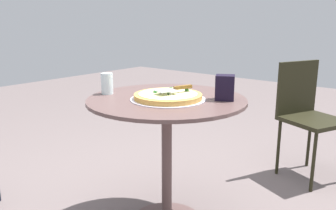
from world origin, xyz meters
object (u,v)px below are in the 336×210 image
object	(u,v)px
pizza_server	(175,89)
drinking_cup	(107,84)
napkin_dispenser	(225,88)
patio_chair_near	(307,110)
patio_table	(167,131)
pizza_on_tray	(168,96)

from	to	relation	value
pizza_server	drinking_cup	distance (m)	0.40
drinking_cup	napkin_dispenser	size ratio (longest dim) A/B	0.90
drinking_cup	patio_chair_near	xyz separation A→B (m)	(-0.70, -1.31, -0.30)
patio_table	pizza_on_tray	distance (m)	0.20
pizza_on_tray	patio_chair_near	size ratio (longest dim) A/B	0.46
pizza_server	patio_table	bearing A→B (deg)	7.93
drinking_cup	patio_table	bearing A→B (deg)	-158.33
patio_table	pizza_server	world-z (taller)	pizza_server
pizza_server	drinking_cup	bearing A→B (deg)	19.92
pizza_on_tray	napkin_dispenser	world-z (taller)	napkin_dispenser
pizza_server	drinking_cup	size ratio (longest dim) A/B	1.83
drinking_cup	patio_chair_near	distance (m)	1.51
pizza_on_tray	drinking_cup	xyz separation A→B (m)	(0.35, 0.11, 0.04)
pizza_server	patio_chair_near	bearing A→B (deg)	-105.17
pizza_server	napkin_dispenser	bearing A→B (deg)	-144.57
drinking_cup	napkin_dispenser	bearing A→B (deg)	-154.02
patio_table	pizza_server	distance (m)	0.24
pizza_on_tray	pizza_server	size ratio (longest dim) A/B	1.85
patio_table	patio_chair_near	world-z (taller)	patio_chair_near
drinking_cup	pizza_on_tray	bearing A→B (deg)	-163.03
napkin_dispenser	pizza_server	bearing A→B (deg)	-172.95
pizza_on_tray	napkin_dispenser	xyz separation A→B (m)	(-0.23, -0.18, 0.05)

